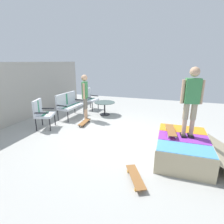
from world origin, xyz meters
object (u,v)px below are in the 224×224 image
(patio_chair_near_house, at_px, (89,97))
(skateboard_by_bench, at_px, (84,122))
(skate_ramp, at_px, (184,148))
(skateboard_on_ramp, at_px, (171,130))
(patio_chair_by_wall, at_px, (41,111))
(person_watching, at_px, (85,94))
(skateboard_spare, at_px, (135,177))
(patio_bench, at_px, (69,103))
(patio_table, at_px, (105,106))
(person_skater, at_px, (192,98))

(patio_chair_near_house, height_order, skateboard_by_bench, patio_chair_near_house)
(skate_ramp, height_order, skateboard_on_ramp, skateboard_on_ramp)
(patio_chair_near_house, bearing_deg, patio_chair_by_wall, 170.79)
(person_watching, xyz_separation_m, skateboard_spare, (-3.10, -2.62, -0.98))
(person_watching, height_order, skateboard_spare, person_watching)
(patio_chair_by_wall, bearing_deg, patio_bench, -8.21)
(patio_bench, distance_m, skateboard_by_bench, 1.29)
(patio_chair_by_wall, bearing_deg, skate_ramp, -97.31)
(patio_table, height_order, skateboard_spare, patio_table)
(person_watching, bearing_deg, patio_bench, 81.83)
(patio_bench, relative_size, skateboard_on_ramp, 1.57)
(patio_chair_by_wall, bearing_deg, person_skater, -96.23)
(patio_table, distance_m, skateboard_spare, 4.55)
(patio_table, height_order, skateboard_by_bench, patio_table)
(patio_chair_near_house, relative_size, skateboard_by_bench, 1.26)
(person_watching, bearing_deg, skate_ramp, -117.97)
(patio_chair_near_house, xyz_separation_m, skateboard_by_bench, (-2.02, -0.76, -0.53))
(skate_ramp, xyz_separation_m, person_skater, (0.08, -0.05, 1.21))
(patio_chair_near_house, height_order, skateboard_on_ramp, patio_chair_near_house)
(patio_bench, relative_size, skateboard_by_bench, 1.58)
(skateboard_by_bench, bearing_deg, patio_bench, 59.02)
(patio_table, height_order, person_skater, person_skater)
(skate_ramp, bearing_deg, patio_chair_near_house, 50.44)
(patio_bench, height_order, patio_chair_near_house, same)
(person_skater, bearing_deg, patio_chair_near_house, 51.43)
(patio_table, distance_m, skateboard_by_bench, 1.45)
(patio_chair_by_wall, relative_size, person_watching, 0.57)
(patio_bench, relative_size, patio_chair_near_house, 1.26)
(patio_table, relative_size, person_skater, 0.55)
(person_watching, distance_m, skateboard_by_bench, 1.11)
(patio_chair_near_house, height_order, patio_table, patio_chair_near_house)
(skateboard_by_bench, xyz_separation_m, skateboard_spare, (-2.61, -2.45, 0.00))
(skate_ramp, distance_m, patio_table, 4.16)
(patio_bench, bearing_deg, patio_chair_by_wall, 171.79)
(patio_bench, bearing_deg, person_skater, -113.47)
(patio_bench, distance_m, person_skater, 4.91)
(patio_chair_near_house, distance_m, skateboard_by_bench, 2.22)
(skateboard_on_ramp, bearing_deg, patio_chair_by_wall, 84.05)
(patio_bench, bearing_deg, skateboard_by_bench, -120.98)
(patio_chair_by_wall, height_order, skateboard_spare, patio_chair_by_wall)
(patio_table, bearing_deg, patio_chair_near_house, 58.97)
(person_watching, distance_m, person_skater, 4.05)
(skate_ramp, bearing_deg, skateboard_by_bench, 67.48)
(skateboard_spare, bearing_deg, skate_ramp, -37.67)
(person_skater, bearing_deg, skateboard_spare, 142.85)
(skateboard_by_bench, height_order, skateboard_on_ramp, skateboard_on_ramp)
(patio_bench, height_order, skateboard_by_bench, patio_bench)
(patio_chair_near_house, distance_m, skateboard_on_ramp, 5.02)
(patio_chair_by_wall, relative_size, skateboard_on_ramp, 1.25)
(patio_chair_by_wall, xyz_separation_m, skateboard_on_ramp, (-0.44, -4.27, 0.02))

